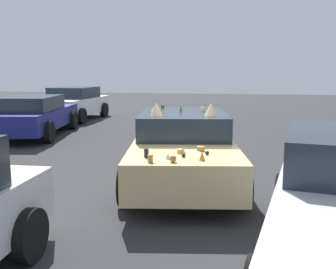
{
  "coord_description": "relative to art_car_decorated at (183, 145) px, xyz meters",
  "views": [
    {
      "loc": [
        -7.17,
        -1.15,
        2.1
      ],
      "look_at": [
        0.0,
        0.3,
        0.9
      ],
      "focal_mm": 40.87,
      "sensor_mm": 36.0,
      "label": 1
    }
  ],
  "objects": [
    {
      "name": "ground_plane",
      "position": [
        -0.08,
        -0.01,
        -0.68
      ],
      "size": [
        60.0,
        60.0,
        0.0
      ],
      "primitive_type": "plane",
      "color": "#2D2D30"
    },
    {
      "name": "parked_sedan_far_left",
      "position": [
        8.45,
        6.24,
        0.05
      ],
      "size": [
        4.22,
        2.07,
        1.44
      ],
      "rotation": [
        0.0,
        0.0,
        3.15
      ],
      "color": "white",
      "rests_on": "ground"
    },
    {
      "name": "art_car_decorated",
      "position": [
        0.0,
        0.0,
        0.0
      ],
      "size": [
        4.88,
        2.64,
        1.55
      ],
      "rotation": [
        0.0,
        0.0,
        3.31
      ],
      "color": "#D8BC7F",
      "rests_on": "ground"
    },
    {
      "name": "parked_sedan_near_right",
      "position": [
        4.15,
        5.65,
        0.01
      ],
      "size": [
        4.76,
        2.6,
        1.33
      ],
      "rotation": [
        0.0,
        0.0,
        0.19
      ],
      "color": "navy",
      "rests_on": "ground"
    }
  ]
}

